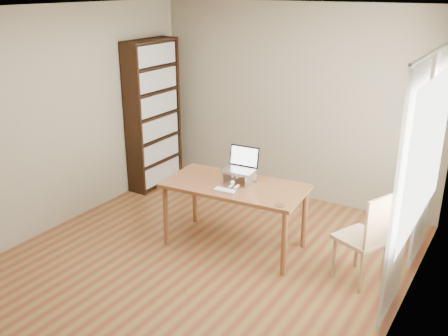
{
  "coord_description": "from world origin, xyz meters",
  "views": [
    {
      "loc": [
        2.66,
        -3.78,
        2.82
      ],
      "look_at": [
        -0.02,
        0.53,
        0.92
      ],
      "focal_mm": 40.0,
      "sensor_mm": 36.0,
      "label": 1
    }
  ],
  "objects_px": {
    "keyboard": "(225,190)",
    "chair": "(370,234)",
    "bookshelf": "(153,115)",
    "laptop": "(242,164)",
    "cat": "(243,176)",
    "desk": "(235,192)"
  },
  "relations": [
    {
      "from": "laptop",
      "to": "chair",
      "type": "bearing_deg",
      "value": -7.99
    },
    {
      "from": "desk",
      "to": "keyboard",
      "type": "relative_size",
      "value": 6.18
    },
    {
      "from": "keyboard",
      "to": "chair",
      "type": "distance_m",
      "value": 1.52
    },
    {
      "from": "keyboard",
      "to": "chair",
      "type": "xyz_separation_m",
      "value": [
        1.48,
        0.28,
        -0.23
      ]
    },
    {
      "from": "bookshelf",
      "to": "chair",
      "type": "xyz_separation_m",
      "value": [
        3.43,
        -0.94,
        -0.52
      ]
    },
    {
      "from": "desk",
      "to": "laptop",
      "type": "distance_m",
      "value": 0.31
    },
    {
      "from": "bookshelf",
      "to": "desk",
      "type": "bearing_deg",
      "value": -27.17
    },
    {
      "from": "laptop",
      "to": "cat",
      "type": "xyz_separation_m",
      "value": [
        0.03,
        -0.03,
        -0.13
      ]
    },
    {
      "from": "keyboard",
      "to": "laptop",
      "type": "bearing_deg",
      "value": 88.53
    },
    {
      "from": "keyboard",
      "to": "cat",
      "type": "xyz_separation_m",
      "value": [
        0.03,
        0.33,
        0.05
      ]
    },
    {
      "from": "desk",
      "to": "keyboard",
      "type": "height_order",
      "value": "keyboard"
    },
    {
      "from": "keyboard",
      "to": "cat",
      "type": "height_order",
      "value": "cat"
    },
    {
      "from": "bookshelf",
      "to": "desk",
      "type": "height_order",
      "value": "bookshelf"
    },
    {
      "from": "laptop",
      "to": "bookshelf",
      "type": "bearing_deg",
      "value": 151.34
    },
    {
      "from": "bookshelf",
      "to": "keyboard",
      "type": "relative_size",
      "value": 8.16
    },
    {
      "from": "cat",
      "to": "laptop",
      "type": "bearing_deg",
      "value": 136.02
    },
    {
      "from": "bookshelf",
      "to": "cat",
      "type": "xyz_separation_m",
      "value": [
        1.98,
        -0.89,
        -0.24
      ]
    },
    {
      "from": "bookshelf",
      "to": "cat",
      "type": "distance_m",
      "value": 2.18
    },
    {
      "from": "desk",
      "to": "chair",
      "type": "height_order",
      "value": "chair"
    },
    {
      "from": "keyboard",
      "to": "bookshelf",
      "type": "bearing_deg",
      "value": 145.48
    },
    {
      "from": "laptop",
      "to": "keyboard",
      "type": "distance_m",
      "value": 0.4
    },
    {
      "from": "laptop",
      "to": "chair",
      "type": "xyz_separation_m",
      "value": [
        1.48,
        -0.08,
        -0.42
      ]
    }
  ]
}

